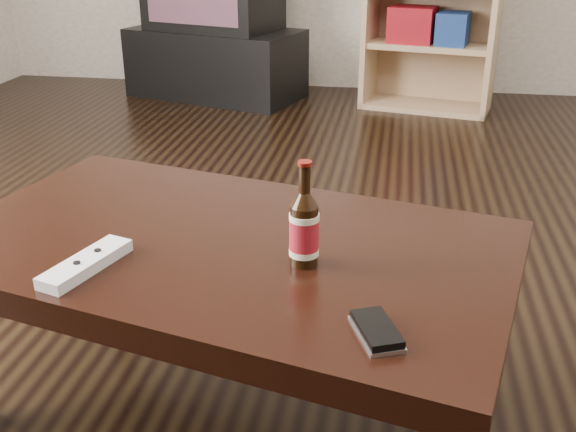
% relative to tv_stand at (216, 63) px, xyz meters
% --- Properties ---
extents(floor, '(5.00, 6.00, 0.01)m').
position_rel_tv_stand_xyz_m(floor, '(0.96, -2.62, -0.21)').
color(floor, black).
rests_on(floor, ground).
extents(tv_stand, '(1.14, 0.80, 0.41)m').
position_rel_tv_stand_xyz_m(tv_stand, '(0.00, 0.00, 0.00)').
color(tv_stand, black).
rests_on(tv_stand, floor).
extents(coffee_table, '(1.27, 0.92, 0.43)m').
position_rel_tv_stand_xyz_m(coffee_table, '(0.80, -2.88, 0.17)').
color(coffee_table, black).
rests_on(coffee_table, floor).
extents(beer_bottle, '(0.07, 0.07, 0.20)m').
position_rel_tv_stand_xyz_m(beer_bottle, '(0.97, -2.95, 0.30)').
color(beer_bottle, black).
rests_on(beer_bottle, coffee_table).
extents(phone, '(0.10, 0.12, 0.02)m').
position_rel_tv_stand_xyz_m(phone, '(1.12, -3.17, 0.23)').
color(phone, silver).
rests_on(phone, coffee_table).
extents(remote, '(0.11, 0.21, 0.03)m').
position_rel_tv_stand_xyz_m(remote, '(0.58, -3.04, 0.23)').
color(remote, silver).
rests_on(remote, coffee_table).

